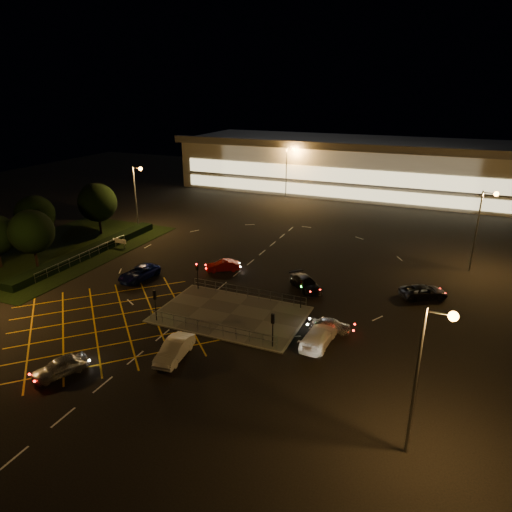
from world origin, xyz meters
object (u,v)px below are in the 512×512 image
at_px(signal_ne, 301,288).
at_px(car_near_silver, 60,367).
at_px(car_circ_red, 223,266).
at_px(signal_se, 273,323).
at_px(car_queue_white, 175,349).
at_px(car_left_blue, 139,273).
at_px(car_right_silver, 331,325).
at_px(car_approach_white, 318,337).
at_px(signal_nw, 197,270).
at_px(car_far_dkgrey, 306,283).
at_px(car_east_grey, 424,292).
at_px(signal_sw, 155,299).

height_order(signal_ne, car_near_silver, signal_ne).
bearing_deg(car_circ_red, signal_se, 7.82).
distance_m(car_queue_white, car_left_blue, 18.02).
xyz_separation_m(signal_se, car_right_silver, (3.95, 4.81, -1.75)).
bearing_deg(car_approach_white, car_circ_red, -34.17).
bearing_deg(signal_nw, car_left_blue, -179.20).
distance_m(car_near_silver, car_circ_red, 24.36).
bearing_deg(car_circ_red, car_far_dkgrey, 50.87).
xyz_separation_m(signal_se, car_near_silver, (-13.92, -10.26, -1.65)).
distance_m(car_circ_red, car_approach_white, 19.56).
relative_size(car_far_dkgrey, car_circ_red, 1.22).
xyz_separation_m(car_far_dkgrey, car_approach_white, (4.47, -10.74, 0.05)).
distance_m(signal_se, car_far_dkgrey, 12.92).
bearing_deg(car_queue_white, car_near_silver, -147.33).
bearing_deg(signal_se, signal_nw, -33.65).
xyz_separation_m(car_near_silver, car_east_grey, (25.24, 25.88, -0.02)).
distance_m(car_near_silver, car_east_grey, 36.15).
xyz_separation_m(car_queue_white, car_approach_white, (10.44, 6.72, -0.02)).
xyz_separation_m(car_circ_red, car_approach_white, (15.45, -11.99, 0.10)).
bearing_deg(car_east_grey, signal_nw, 79.63).
xyz_separation_m(car_right_silver, car_circ_red, (-15.91, 9.22, 0.05)).
bearing_deg(signal_ne, signal_se, -90.00).
bearing_deg(car_east_grey, car_queue_white, 109.53).
height_order(car_east_grey, car_approach_white, car_approach_white).
height_order(signal_sw, car_east_grey, signal_sw).
relative_size(signal_sw, car_far_dkgrey, 0.63).
relative_size(signal_ne, car_queue_white, 0.66).
bearing_deg(car_approach_white, signal_nw, -17.37).
height_order(signal_se, signal_ne, same).
relative_size(car_far_dkgrey, car_east_grey, 0.99).
height_order(car_queue_white, car_far_dkgrey, car_queue_white).
bearing_deg(car_right_silver, car_near_silver, 123.61).
bearing_deg(signal_nw, signal_se, -33.65).
xyz_separation_m(signal_sw, car_right_silver, (15.95, 4.81, -1.75)).
height_order(car_near_silver, car_east_grey, car_near_silver).
bearing_deg(car_right_silver, car_approach_white, 164.11).
distance_m(car_right_silver, car_east_grey, 13.09).
height_order(signal_nw, car_left_blue, signal_nw).
bearing_deg(car_right_silver, car_far_dkgrey, 25.19).
xyz_separation_m(signal_sw, signal_se, (12.00, 0.00, 0.00)).
distance_m(signal_sw, signal_ne, 14.41).
bearing_deg(signal_sw, car_left_blue, -45.04).
bearing_deg(signal_nw, car_queue_white, -68.24).
distance_m(signal_sw, signal_nw, 7.99).
bearing_deg(car_near_silver, signal_nw, 108.51).
height_order(car_far_dkgrey, car_east_grey, car_far_dkgrey).
bearing_deg(signal_nw, signal_ne, 0.00).
height_order(car_queue_white, car_east_grey, car_queue_white).
relative_size(signal_ne, car_approach_white, 0.59).
bearing_deg(car_east_grey, car_far_dkgrey, 74.54).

